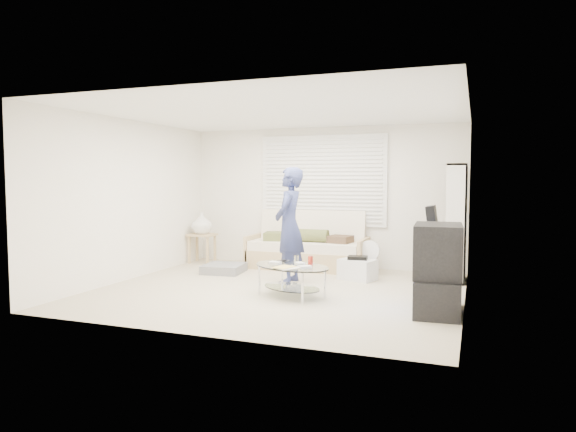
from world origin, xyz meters
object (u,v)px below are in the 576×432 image
at_px(futon_sofa, 308,249).
at_px(tv_unit, 437,270).
at_px(bookshelf, 456,223).
at_px(coffee_table, 292,271).

bearing_deg(futon_sofa, tv_unit, -44.72).
bearing_deg(tv_unit, bookshelf, 86.54).
relative_size(bookshelf, coffee_table, 1.36).
bearing_deg(futon_sofa, coffee_table, -77.39).
distance_m(futon_sofa, coffee_table, 2.22).
distance_m(tv_unit, coffee_table, 1.90).
xyz_separation_m(bookshelf, tv_unit, (-0.13, -2.07, -0.39)).
relative_size(futon_sofa, tv_unit, 1.99).
height_order(futon_sofa, coffee_table, futon_sofa).
bearing_deg(futon_sofa, bookshelf, -6.26).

